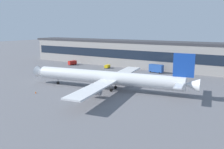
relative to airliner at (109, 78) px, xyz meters
name	(u,v)px	position (x,y,z in m)	size (l,w,h in m)	color
ground_plane	(103,87)	(-3.99, 2.29, -4.53)	(600.00, 600.00, 0.00)	slate
terminal_building	(154,55)	(-3.99, 54.31, 3.05)	(170.06, 16.81, 15.12)	#9E9993
airliner	(109,78)	(0.00, 0.00, 0.00)	(64.60, 56.14, 14.65)	white
catering_truck	(156,68)	(2.80, 41.10, -2.24)	(7.45, 3.42, 4.15)	#2651A5
crew_van	(72,62)	(-50.60, 38.42, -3.07)	(3.16, 5.53, 2.55)	red
baggage_tug	(107,66)	(-25.91, 39.54, -3.44)	(2.43, 3.79, 1.85)	yellow
traffic_cone_0	(36,92)	(-19.39, -17.63, -4.18)	(0.55, 0.55, 0.69)	#F2590C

